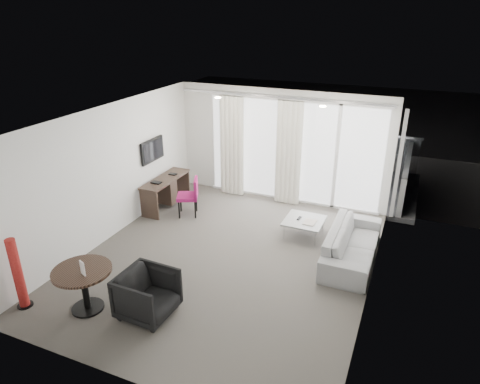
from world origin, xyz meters
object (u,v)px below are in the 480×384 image
at_px(tub_armchair, 147,295).
at_px(rattan_chair_b, 359,169).
at_px(round_table, 85,290).
at_px(sofa, 352,244).
at_px(rattan_chair_a, 339,173).
at_px(desk, 166,192).
at_px(desk_chair, 187,197).
at_px(red_lamp, 18,274).
at_px(coffee_table, 304,227).

bearing_deg(tub_armchair, rattan_chair_b, -15.93).
distance_m(round_table, sofa, 4.58).
xyz_separation_m(round_table, rattan_chair_a, (2.60, 6.17, 0.10)).
bearing_deg(desk, round_table, -76.85).
bearing_deg(rattan_chair_b, tub_armchair, -96.45).
height_order(desk_chair, rattan_chair_a, rattan_chair_a).
bearing_deg(desk, tub_armchair, -62.12).
bearing_deg(red_lamp, rattan_chair_b, 60.45).
xyz_separation_m(round_table, red_lamp, (-0.94, -0.33, 0.24)).
bearing_deg(coffee_table, sofa, -26.65).
distance_m(desk_chair, rattan_chair_a, 3.90).
relative_size(sofa, rattan_chair_a, 2.34).
distance_m(desk, red_lamp, 3.97).
relative_size(round_table, red_lamp, 0.75).
xyz_separation_m(desk_chair, rattan_chair_a, (2.78, 2.74, 0.02)).
relative_size(desk_chair, red_lamp, 0.73).
bearing_deg(rattan_chair_b, coffee_table, -89.18).
relative_size(sofa, rattan_chair_b, 2.38).
xyz_separation_m(desk_chair, round_table, (0.18, -3.43, -0.08)).
bearing_deg(red_lamp, round_table, 19.11).
height_order(tub_armchair, coffee_table, tub_armchair).
bearing_deg(tub_armchair, rattan_chair_a, -13.60).
distance_m(red_lamp, rattan_chair_b, 8.03).
bearing_deg(tub_armchair, sofa, -40.40).
relative_size(red_lamp, sofa, 0.56).
xyz_separation_m(sofa, rattan_chair_a, (-0.86, 3.17, 0.14)).
relative_size(desk_chair, tub_armchair, 1.10).
bearing_deg(red_lamp, sofa, 37.16).
xyz_separation_m(desk_chair, coffee_table, (2.60, 0.09, -0.26)).
bearing_deg(desk_chair, rattan_chair_b, 20.87).
distance_m(desk_chair, rattan_chair_b, 4.54).
relative_size(round_table, tub_armchair, 1.12).
distance_m(red_lamp, rattan_chair_a, 7.40).
bearing_deg(rattan_chair_a, coffee_table, -76.97).
height_order(desk, rattan_chair_a, rattan_chair_a).
bearing_deg(rattan_chair_b, sofa, -71.61).
distance_m(desk_chair, red_lamp, 3.84).
bearing_deg(sofa, rattan_chair_a, 15.12).
relative_size(round_table, rattan_chair_b, 1.00).
xyz_separation_m(red_lamp, rattan_chair_a, (3.54, 6.50, -0.14)).
height_order(desk_chair, red_lamp, red_lamp).
xyz_separation_m(tub_armchair, sofa, (2.52, 2.75, -0.05)).
height_order(round_table, tub_armchair, tub_armchair).
distance_m(round_table, coffee_table, 4.28).
distance_m(desk_chair, coffee_table, 2.62).
relative_size(desk, rattan_chair_b, 1.68).
height_order(desk, red_lamp, red_lamp).
distance_m(coffee_table, rattan_chair_a, 2.67).
relative_size(coffee_table, sofa, 0.37).
relative_size(red_lamp, rattan_chair_b, 1.34).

